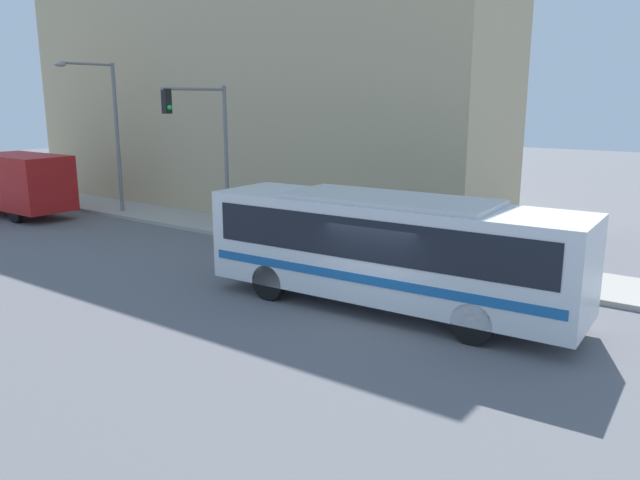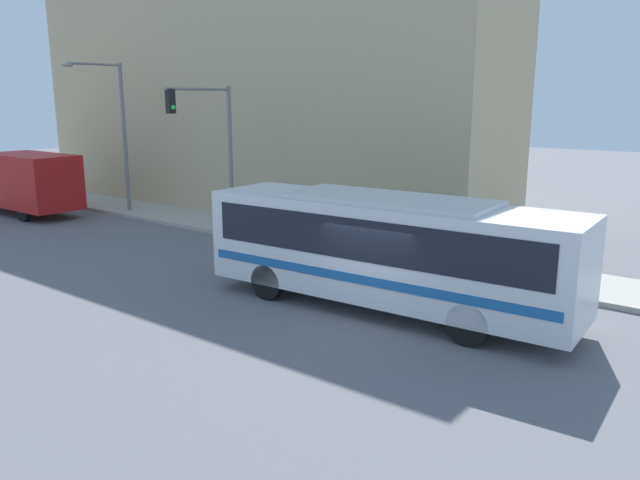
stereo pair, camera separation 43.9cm
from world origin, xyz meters
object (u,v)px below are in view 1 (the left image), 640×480
street_lamp (109,124)px  delivery_truck (16,182)px  parking_meter (258,215)px  pedestrian_near_corner (251,210)px  traffic_light_pole (207,135)px  city_bus (388,245)px  fire_hydrant (316,236)px

street_lamp → delivery_truck: bearing=126.7°
parking_meter → pedestrian_near_corner: pedestrian_near_corner is taller
traffic_light_pole → parking_meter: bearing=-63.9°
delivery_truck → pedestrian_near_corner: (3.60, -12.01, -0.63)m
city_bus → street_lamp: bearing=74.0°
fire_hydrant → pedestrian_near_corner: pedestrian_near_corner is taller
fire_hydrant → street_lamp: (-0.18, 12.12, 3.89)m
traffic_light_pole → pedestrian_near_corner: bearing=-29.9°
city_bus → fire_hydrant: (4.35, 5.66, -1.27)m
fire_hydrant → traffic_light_pole: 6.05m
traffic_light_pole → parking_meter: size_ratio=4.77×
parking_meter → street_lamp: bearing=91.1°
traffic_light_pole → fire_hydrant: bearing=-79.2°
traffic_light_pole → city_bus: bearing=-108.4°
delivery_truck → parking_meter: bearing=-77.0°
traffic_light_pole → parking_meter: traffic_light_pole is taller
delivery_truck → traffic_light_pole: (2.08, -11.14, 2.56)m
city_bus → pedestrian_near_corner: bearing=59.7°
pedestrian_near_corner → traffic_light_pole: bearing=150.1°
city_bus → traffic_light_pole: traffic_light_pole is taller
city_bus → delivery_truck: bearing=83.6°
fire_hydrant → delivery_truck: bearing=100.7°
city_bus → pedestrian_near_corner: 10.77m
city_bus → traffic_light_pole: size_ratio=1.74×
city_bus → parking_meter: 9.63m
delivery_truck → street_lamp: street_lamp is taller
street_lamp → pedestrian_near_corner: bearing=-84.5°
delivery_truck → fire_hydrant: (2.99, -15.87, -1.11)m
street_lamp → pedestrian_near_corner: (0.80, -8.26, -3.42)m
city_bus → traffic_light_pole: 11.21m
fire_hydrant → street_lamp: 12.73m
delivery_truck → parking_meter: (2.99, -12.98, -0.63)m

